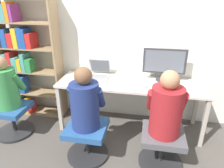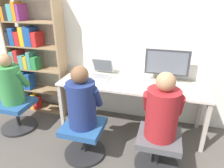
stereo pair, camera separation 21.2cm
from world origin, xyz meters
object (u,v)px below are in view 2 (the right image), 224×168
(keyboard, at_px, (166,91))
(person_at_monitor, at_px, (162,110))
(person_at_laptop, at_px, (82,101))
(bookshelf, at_px, (30,57))
(office_chair_left, at_px, (158,149))
(office_chair_side, at_px, (17,113))
(laptop, at_px, (100,73))
(office_chair_right, at_px, (84,137))
(person_near_shelf, at_px, (10,82))
(desktop_monitor, at_px, (167,65))

(keyboard, xyz_separation_m, person_at_monitor, (-0.02, -0.52, 0.02))
(person_at_laptop, distance_m, bookshelf, 1.48)
(person_at_monitor, distance_m, bookshelf, 2.25)
(office_chair_left, height_order, office_chair_side, same)
(laptop, distance_m, bookshelf, 1.18)
(person_at_laptop, bearing_deg, office_chair_right, -90.00)
(person_at_laptop, bearing_deg, office_chair_left, 2.20)
(office_chair_left, bearing_deg, person_near_shelf, 174.16)
(laptop, distance_m, person_at_laptop, 0.82)
(laptop, xyz_separation_m, person_at_laptop, (0.06, -0.82, -0.02))
(office_chair_side, xyz_separation_m, person_near_shelf, (0.00, 0.01, 0.49))
(desktop_monitor, bearing_deg, office_chair_left, -89.76)
(person_at_laptop, relative_size, office_chair_side, 1.42)
(office_chair_right, bearing_deg, office_chair_side, 168.24)
(person_at_monitor, height_order, person_near_shelf, person_at_monitor)
(person_at_laptop, xyz_separation_m, office_chair_side, (-1.16, 0.24, -0.50))
(office_chair_right, distance_m, person_at_laptop, 0.50)
(person_near_shelf, bearing_deg, office_chair_side, -90.00)
(person_near_shelf, bearing_deg, desktop_monitor, 16.87)
(keyboard, height_order, office_chair_left, keyboard)
(desktop_monitor, relative_size, person_at_laptop, 0.81)
(keyboard, xyz_separation_m, office_chair_left, (-0.02, -0.53, -0.48))
(desktop_monitor, bearing_deg, laptop, -177.62)
(person_at_laptop, bearing_deg, person_near_shelf, 168.24)
(office_chair_right, relative_size, person_near_shelf, 0.72)
(laptop, xyz_separation_m, office_chair_right, (0.06, -0.82, -0.52))
(keyboard, bearing_deg, office_chair_right, -147.72)
(keyboard, distance_m, office_chair_left, 0.71)
(laptop, bearing_deg, person_at_laptop, -85.82)
(office_chair_left, distance_m, office_chair_side, 2.04)
(bookshelf, bearing_deg, person_at_laptop, -33.22)
(laptop, xyz_separation_m, office_chair_side, (-1.10, -0.58, -0.52))
(desktop_monitor, height_order, person_at_monitor, desktop_monitor)
(person_at_monitor, xyz_separation_m, person_near_shelf, (-2.03, 0.20, -0.01))
(person_at_laptop, xyz_separation_m, bookshelf, (-1.23, 0.81, 0.18))
(desktop_monitor, bearing_deg, person_at_monitor, -89.75)
(bookshelf, bearing_deg, person_near_shelf, -82.57)
(keyboard, bearing_deg, person_at_laptop, -147.97)
(office_chair_left, bearing_deg, person_at_laptop, -177.80)
(keyboard, xyz_separation_m, office_chair_side, (-2.05, -0.32, -0.48))
(desktop_monitor, relative_size, office_chair_right, 1.15)
(desktop_monitor, distance_m, person_at_monitor, 0.85)
(laptop, relative_size, bookshelf, 0.20)
(office_chair_right, distance_m, person_near_shelf, 1.28)
(laptop, relative_size, person_at_laptop, 0.51)
(laptop, bearing_deg, keyboard, -15.16)
(office_chair_right, relative_size, person_at_laptop, 0.70)
(laptop, height_order, bookshelf, bookshelf)
(person_at_laptop, relative_size, bookshelf, 0.39)
(office_chair_left, bearing_deg, office_chair_right, -177.44)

